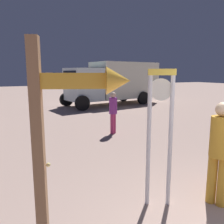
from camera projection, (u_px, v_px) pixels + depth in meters
The scene contains 5 objects.
standing_clock at pixel (160, 126), 3.72m from camera, with size 0.42×0.27×2.30m.
arrow_sign at pixel (68, 138), 2.07m from camera, with size 0.89×0.47×2.55m.
person_near_clock at pixel (220, 149), 3.78m from camera, with size 0.34×0.34×1.77m.
person_distant at pixel (113, 111), 8.37m from camera, with size 0.30×0.30×1.55m.
box_truck_near at pixel (115, 81), 16.14m from camera, with size 7.23×3.56×2.97m.
Camera 1 is at (-2.79, -1.37, 2.24)m, focal length 36.54 mm.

